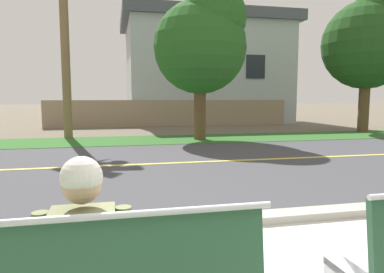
{
  "coord_description": "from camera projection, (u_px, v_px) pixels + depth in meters",
  "views": [
    {
      "loc": [
        -1.11,
        -1.65,
        1.56
      ],
      "look_at": [
        -0.02,
        3.27,
        1.0
      ],
      "focal_mm": 33.2,
      "sensor_mm": 36.0,
      "label": 1
    }
  ],
  "objects": [
    {
      "name": "shade_tree_left",
      "position": [
        371.0,
        38.0,
        15.28
      ],
      "size": [
        3.81,
        3.81,
        6.29
      ],
      "color": "brown",
      "rests_on": "ground_plane"
    },
    {
      "name": "seated_person_olive",
      "position": [
        86.0,
        253.0,
        2.02
      ],
      "size": [
        0.52,
        0.68,
        1.25
      ],
      "color": "#47382D",
      "rests_on": "ground_plane"
    },
    {
      "name": "ground_plane",
      "position": [
        156.0,
        154.0,
        9.78
      ],
      "size": [
        140.0,
        140.0,
        0.0
      ],
      "primitive_type": "plane",
      "color": "#665B4C"
    },
    {
      "name": "far_verge_grass",
      "position": [
        146.0,
        140.0,
        12.83
      ],
      "size": [
        48.0,
        2.8,
        0.02
      ],
      "primitive_type": "cube",
      "color": "#2D6026",
      "rests_on": "ground_plane"
    },
    {
      "name": "garden_wall",
      "position": [
        171.0,
        113.0,
        19.05
      ],
      "size": [
        13.0,
        0.36,
        1.4
      ],
      "primitive_type": "cube",
      "color": "gray",
      "rests_on": "ground_plane"
    },
    {
      "name": "street_asphalt",
      "position": [
        163.0,
        164.0,
        8.32
      ],
      "size": [
        52.0,
        8.0,
        0.01
      ],
      "primitive_type": "cube",
      "color": "#424247",
      "rests_on": "ground_plane"
    },
    {
      "name": "road_centre_line",
      "position": [
        163.0,
        163.0,
        8.32
      ],
      "size": [
        48.0,
        0.14,
        0.01
      ],
      "primitive_type": "cube",
      "color": "#E0CC4C",
      "rests_on": "ground_plane"
    },
    {
      "name": "shade_tree_far_left",
      "position": [
        203.0,
        40.0,
        12.63
      ],
      "size": [
        3.34,
        3.34,
        5.5
      ],
      "color": "brown",
      "rests_on": "ground_plane"
    },
    {
      "name": "house_across_street",
      "position": [
        204.0,
        70.0,
        22.43
      ],
      "size": [
        10.21,
        6.91,
        6.48
      ],
      "color": "#A3ADB2",
      "rests_on": "ground_plane"
    },
    {
      "name": "curb_edge",
      "position": [
        210.0,
        222.0,
        4.29
      ],
      "size": [
        44.0,
        0.3,
        0.11
      ],
      "primitive_type": "cube",
      "color": "#ADA89E",
      "rests_on": "ground_plane"
    }
  ]
}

